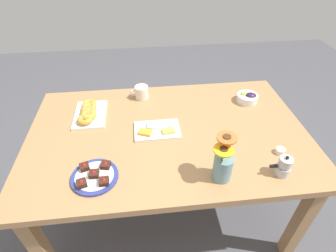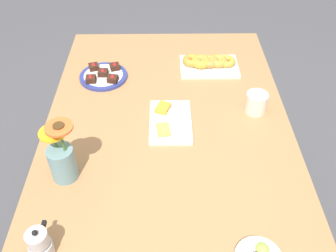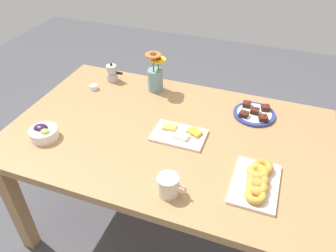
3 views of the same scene
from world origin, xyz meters
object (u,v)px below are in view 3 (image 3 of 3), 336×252
object	(u,v)px
cheese_platter	(180,134)
moka_pot	(112,73)
croissant_platter	(257,181)
dessert_plate	(254,113)
jam_cup_honey	(94,87)
coffee_mug	(168,185)
grape_bowl	(43,133)
flower_vase	(155,77)
dining_table	(168,145)

from	to	relation	value
cheese_platter	moka_pot	size ratio (longest dim) A/B	2.18
croissant_platter	dessert_plate	xyz separation A→B (m)	(-0.08, 0.50, -0.01)
croissant_platter	moka_pot	size ratio (longest dim) A/B	2.35
dessert_plate	moka_pot	xyz separation A→B (m)	(-0.89, 0.08, 0.04)
jam_cup_honey	coffee_mug	bearing A→B (deg)	-40.92
grape_bowl	jam_cup_honey	world-z (taller)	grape_bowl
cheese_platter	flower_vase	world-z (taller)	flower_vase
coffee_mug	moka_pot	size ratio (longest dim) A/B	1.05
dessert_plate	cheese_platter	bearing A→B (deg)	-136.19
jam_cup_honey	moka_pot	xyz separation A→B (m)	(0.06, 0.14, 0.03)
dining_table	coffee_mug	world-z (taller)	coffee_mug
grape_bowl	moka_pot	world-z (taller)	moka_pot
croissant_platter	flower_vase	distance (m)	0.89
coffee_mug	flower_vase	world-z (taller)	flower_vase
grape_bowl	dessert_plate	xyz separation A→B (m)	(0.94, 0.55, -0.02)
cheese_platter	moka_pot	world-z (taller)	moka_pot
grape_bowl	flower_vase	world-z (taller)	flower_vase
coffee_mug	cheese_platter	size ratio (longest dim) A/B	0.48
coffee_mug	croissant_platter	size ratio (longest dim) A/B	0.44
dining_table	flower_vase	world-z (taller)	flower_vase
cheese_platter	jam_cup_honey	xyz separation A→B (m)	(-0.63, 0.25, 0.01)
coffee_mug	flower_vase	bearing A→B (deg)	115.51
moka_pot	coffee_mug	bearing A→B (deg)	-49.06
flower_vase	moka_pot	distance (m)	0.30
dessert_plate	moka_pot	bearing A→B (deg)	175.19
dining_table	moka_pot	distance (m)	0.65
dessert_plate	flower_vase	xyz separation A→B (m)	(-0.60, 0.06, 0.07)
dining_table	flower_vase	xyz separation A→B (m)	(-0.21, 0.36, 0.17)
dining_table	grape_bowl	size ratio (longest dim) A/B	11.71
dining_table	jam_cup_honey	bearing A→B (deg)	157.08
croissant_platter	dessert_plate	distance (m)	0.51
flower_vase	moka_pot	size ratio (longest dim) A/B	2.06
coffee_mug	grape_bowl	world-z (taller)	coffee_mug
coffee_mug	grape_bowl	xyz separation A→B (m)	(-0.70, 0.12, -0.01)
flower_vase	moka_pot	bearing A→B (deg)	177.70
grape_bowl	cheese_platter	bearing A→B (deg)	20.97
dessert_plate	moka_pot	size ratio (longest dim) A/B	1.87
dining_table	jam_cup_honey	world-z (taller)	jam_cup_honey
coffee_mug	dessert_plate	xyz separation A→B (m)	(0.25, 0.67, -0.03)
cheese_platter	dining_table	bearing A→B (deg)	172.79
croissant_platter	jam_cup_honey	world-z (taller)	croissant_platter
grape_bowl	croissant_platter	size ratio (longest dim) A/B	0.49
dessert_plate	grape_bowl	bearing A→B (deg)	-149.94
dining_table	croissant_platter	distance (m)	0.52
flower_vase	moka_pot	world-z (taller)	flower_vase
coffee_mug	cheese_platter	world-z (taller)	coffee_mug
grape_bowl	jam_cup_honey	bearing A→B (deg)	90.75
dessert_plate	flower_vase	bearing A→B (deg)	173.95
dessert_plate	moka_pot	distance (m)	0.90
coffee_mug	cheese_platter	bearing A→B (deg)	101.34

